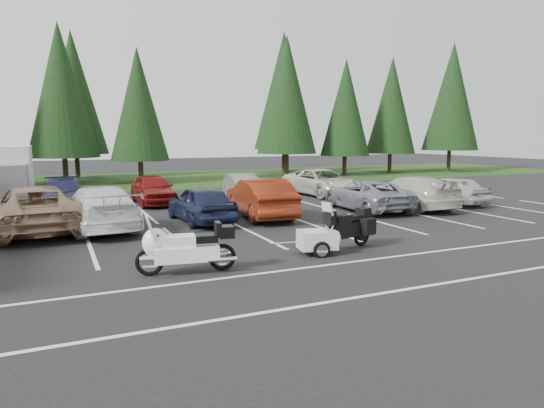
{
  "coord_description": "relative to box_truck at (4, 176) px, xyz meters",
  "views": [
    {
      "loc": [
        -5.81,
        -14.26,
        3.4
      ],
      "look_at": [
        0.43,
        -0.5,
        1.27
      ],
      "focal_mm": 32.0,
      "sensor_mm": 36.0,
      "label": 1
    }
  ],
  "objects": [
    {
      "name": "box_truck",
      "position": [
        0.0,
        0.0,
        0.0
      ],
      "size": [
        2.4,
        5.6,
        2.9
      ],
      "primitive_type": null,
      "color": "silver",
      "rests_on": "ground"
    },
    {
      "name": "conifer_5",
      "position": [
        8.0,
        9.1,
        4.18
      ],
      "size": [
        4.14,
        4.14,
        9.63
      ],
      "color": "#332316",
      "rests_on": "ground"
    },
    {
      "name": "grass_strip",
      "position": [
        8.0,
        11.5,
        -1.45
      ],
      "size": [
        80.0,
        16.0,
        0.01
      ],
      "primitive_type": "cube",
      "color": "#193611",
      "rests_on": "ground"
    },
    {
      "name": "car_near_4",
      "position": [
        7.46,
        -8.29,
        -0.71
      ],
      "size": [
        2.01,
        4.44,
        1.48
      ],
      "primitive_type": "imported",
      "rotation": [
        0.0,
        0.0,
        3.2
      ],
      "color": "#171D39",
      "rests_on": "ground"
    },
    {
      "name": "conifer_7",
      "position": [
        25.5,
        9.3,
        4.36
      ],
      "size": [
        4.27,
        4.27,
        9.94
      ],
      "color": "#332316",
      "rests_on": "ground"
    },
    {
      "name": "touring_motorcycle",
      "position": [
        5.1,
        -15.2,
        -0.69
      ],
      "size": [
        2.84,
        1.25,
        1.52
      ],
      "primitive_type": null,
      "rotation": [
        0.0,
        0.0,
        -0.15
      ],
      "color": "white",
      "rests_on": "ground"
    },
    {
      "name": "car_near_6",
      "position": [
        15.27,
        -8.44,
        -0.74
      ],
      "size": [
        2.7,
        5.25,
        1.42
      ],
      "primitive_type": "imported",
      "rotation": [
        0.0,
        0.0,
        3.07
      ],
      "color": "gray",
      "rests_on": "ground"
    },
    {
      "name": "car_near_3",
      "position": [
        3.68,
        -8.22,
        -0.65
      ],
      "size": [
        2.63,
        5.67,
        1.6
      ],
      "primitive_type": "imported",
      "rotation": [
        0.0,
        0.0,
        3.21
      ],
      "color": "white",
      "rests_on": "ground"
    },
    {
      "name": "car_far_2",
      "position": [
        6.72,
        -2.29,
        -0.7
      ],
      "size": [
        1.82,
        4.42,
        1.5
      ],
      "primitive_type": "imported",
      "rotation": [
        0.0,
        0.0,
        0.01
      ],
      "color": "maroon",
      "rests_on": "ground"
    },
    {
      "name": "conifer_9",
      "position": [
        37.0,
        8.8,
        5.62
      ],
      "size": [
        5.19,
        5.19,
        12.1
      ],
      "color": "#332316",
      "rests_on": "ground"
    },
    {
      "name": "car_near_5",
      "position": [
        10.05,
        -8.21,
        -0.63
      ],
      "size": [
        2.16,
        5.12,
        1.64
      ],
      "primitive_type": "imported",
      "rotation": [
        0.0,
        0.0,
        3.06
      ],
      "color": "maroon",
      "rests_on": "ground"
    },
    {
      "name": "ground",
      "position": [
        8.0,
        -12.5,
        -1.45
      ],
      "size": [
        120.0,
        120.0,
        0.0
      ],
      "primitive_type": "plane",
      "color": "black",
      "rests_on": "ground"
    },
    {
      "name": "conifer_6",
      "position": [
        20.0,
        9.6,
        5.26
      ],
      "size": [
        4.93,
        4.93,
        11.48
      ],
      "color": "#332316",
      "rests_on": "ground"
    },
    {
      "name": "car_far_1",
      "position": [
        2.53,
        -2.25,
        -0.75
      ],
      "size": [
        2.13,
        4.9,
        1.4
      ],
      "primitive_type": "imported",
      "rotation": [
        0.0,
        0.0,
        -0.03
      ],
      "color": "#1A1B43",
      "rests_on": "ground"
    },
    {
      "name": "conifer_8",
      "position": [
        31.0,
        10.1,
        4.72
      ],
      "size": [
        4.53,
        4.53,
        10.56
      ],
      "color": "#332316",
      "rests_on": "ground"
    },
    {
      "name": "stall_markings",
      "position": [
        8.0,
        -10.5,
        -1.45
      ],
      "size": [
        32.0,
        16.0,
        0.01
      ],
      "primitive_type": "cube",
      "color": "silver",
      "rests_on": "ground"
    },
    {
      "name": "conifer_back_b",
      "position": [
        4.0,
        15.0,
        5.32
      ],
      "size": [
        4.97,
        4.97,
        11.58
      ],
      "color": "#332316",
      "rests_on": "ground"
    },
    {
      "name": "car_near_2",
      "position": [
        1.56,
        -7.81,
        -0.62
      ],
      "size": [
        3.27,
        6.22,
        1.67
      ],
      "primitive_type": "imported",
      "rotation": [
        0.0,
        0.0,
        3.23
      ],
      "color": "#977357",
      "rests_on": "ground"
    },
    {
      "name": "car_far_4",
      "position": [
        16.24,
        -2.63,
        -0.7
      ],
      "size": [
        3.02,
        5.62,
        1.5
      ],
      "primitive_type": "imported",
      "rotation": [
        0.0,
        0.0,
        0.1
      ],
      "color": "beige",
      "rests_on": "ground"
    },
    {
      "name": "conifer_back_c",
      "position": [
        22.0,
        14.3,
        6.04
      ],
      "size": [
        5.5,
        5.5,
        12.81
      ],
      "color": "#332316",
      "rests_on": "ground"
    },
    {
      "name": "conifer_4",
      "position": [
        3.0,
        10.4,
        5.08
      ],
      "size": [
        4.8,
        4.8,
        11.17
      ],
      "color": "#332316",
      "rests_on": "ground"
    },
    {
      "name": "car_far_3",
      "position": [
        11.59,
        -2.25,
        -0.78
      ],
      "size": [
        1.81,
        4.18,
        1.34
      ],
      "primitive_type": "imported",
      "rotation": [
        0.0,
        0.0,
        -0.1
      ],
      "color": "slate",
      "rests_on": "ground"
    },
    {
      "name": "lake_water",
      "position": [
        12.0,
        42.5,
        -1.45
      ],
      "size": [
        70.0,
        50.0,
        0.02
      ],
      "primitive_type": "cube",
      "color": "slate",
      "rests_on": "ground"
    },
    {
      "name": "car_near_7",
      "position": [
        17.52,
        -8.72,
        -0.69
      ],
      "size": [
        2.24,
        5.3,
        1.53
      ],
      "primitive_type": "imported",
      "rotation": [
        0.0,
        0.0,
        3.16
      ],
      "color": "beige",
      "rests_on": "ground"
    },
    {
      "name": "cargo_trailer",
      "position": [
        9.03,
        -14.84,
        -1.09
      ],
      "size": [
        1.69,
        1.15,
        0.72
      ],
      "primitive_type": null,
      "rotation": [
        0.0,
        0.0,
        -0.19
      ],
      "color": "silver",
      "rests_on": "ground"
    },
    {
      "name": "adventure_motorcycle",
      "position": [
        10.06,
        -14.69,
        -0.68
      ],
      "size": [
        2.68,
        1.56,
        1.54
      ],
      "primitive_type": null,
      "rotation": [
        0.0,
        0.0,
        0.29
      ],
      "color": "black",
      "rests_on": "ground"
    },
    {
      "name": "car_near_8",
      "position": [
        20.38,
        -8.38,
        -0.74
      ],
      "size": [
        1.73,
        4.18,
        1.42
      ],
      "primitive_type": "imported",
      "rotation": [
        0.0,
        0.0,
        3.15
      ],
      "color": "#B5B6BA",
      "rests_on": "ground"
    }
  ]
}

